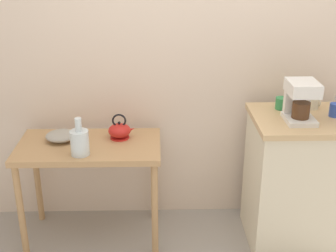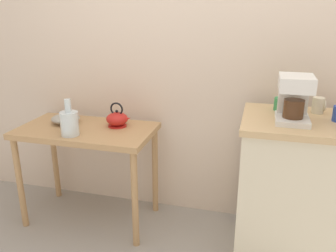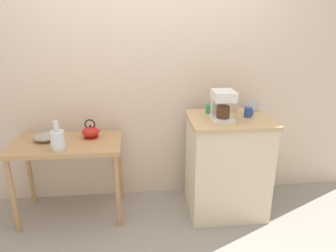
{
  "view_description": "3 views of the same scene",
  "coord_description": "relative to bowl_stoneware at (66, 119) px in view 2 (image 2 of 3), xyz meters",
  "views": [
    {
      "loc": [
        -0.27,
        -2.72,
        1.99
      ],
      "look_at": [
        -0.2,
        -0.06,
        0.9
      ],
      "focal_mm": 49.12,
      "sensor_mm": 36.0,
      "label": 1
    },
    {
      "loc": [
        0.43,
        -2.03,
        1.53
      ],
      "look_at": [
        -0.12,
        0.03,
        0.81
      ],
      "focal_mm": 37.47,
      "sensor_mm": 36.0,
      "label": 2
    },
    {
      "loc": [
        -0.09,
        -2.57,
        1.77
      ],
      "look_at": [
        0.16,
        0.02,
        0.86
      ],
      "focal_mm": 33.77,
      "sensor_mm": 36.0,
      "label": 3
    }
  ],
  "objects": [
    {
      "name": "wooden_table",
      "position": [
        0.19,
        -0.06,
        -0.13
      ],
      "size": [
        0.95,
        0.53,
        0.73
      ],
      "color": "tan",
      "rests_on": "ground_plane"
    },
    {
      "name": "coffee_maker",
      "position": [
        1.54,
        -0.17,
        0.31
      ],
      "size": [
        0.18,
        0.22,
        0.26
      ],
      "color": "white",
      "rests_on": "kitchen_counter"
    },
    {
      "name": "mug_tall_green",
      "position": [
        1.49,
        0.04,
        0.2
      ],
      "size": [
        0.09,
        0.09,
        0.08
      ],
      "color": "#338C4C",
      "rests_on": "kitchen_counter"
    },
    {
      "name": "bowl_stoneware",
      "position": [
        0.0,
        0.0,
        0.0
      ],
      "size": [
        0.2,
        0.2,
        0.06
      ],
      "color": "#9E998C",
      "rests_on": "wooden_table"
    },
    {
      "name": "ground_plane",
      "position": [
        0.92,
        -0.12,
        -0.76
      ],
      "size": [
        8.0,
        8.0,
        0.0
      ],
      "primitive_type": "plane",
      "color": "gray"
    },
    {
      "name": "kitchen_counter",
      "position": [
        1.63,
        -0.12,
        -0.3
      ],
      "size": [
        0.72,
        0.58,
        0.93
      ],
      "color": "beige",
      "rests_on": "ground_plane"
    },
    {
      "name": "back_wall",
      "position": [
        1.02,
        0.31,
        0.64
      ],
      "size": [
        4.4,
        0.1,
        2.8
      ],
      "primitive_type": "cube",
      "color": "beige",
      "rests_on": "ground_plane"
    },
    {
      "name": "teakettle",
      "position": [
        0.39,
        0.03,
        0.02
      ],
      "size": [
        0.19,
        0.15,
        0.18
      ],
      "color": "red",
      "rests_on": "wooden_table"
    },
    {
      "name": "glass_carafe_vase",
      "position": [
        0.16,
        -0.22,
        0.05
      ],
      "size": [
        0.12,
        0.12,
        0.25
      ],
      "color": "silver",
      "rests_on": "wooden_table"
    },
    {
      "name": "mug_small_cream",
      "position": [
        1.7,
        0.03,
        0.21
      ],
      "size": [
        0.08,
        0.07,
        0.1
      ],
      "color": "beige",
      "rests_on": "kitchen_counter"
    }
  ]
}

